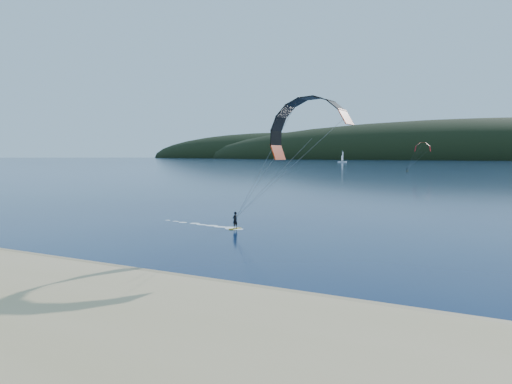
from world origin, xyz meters
TOP-DOWN VIEW (x-y plane):
  - ground at (0.00, 0.00)m, footprint 1800.00×1800.00m
  - wet_sand at (0.00, 4.50)m, footprint 220.00×2.50m
  - kitesurfer_near at (1.69, 19.05)m, footprint 24.57×7.76m
  - kitesurfer_far at (-21.47, 199.25)m, footprint 11.05×6.18m
  - sailboat at (-125.37, 401.66)m, footprint 7.51×4.93m

SIDE VIEW (x-z plane):
  - ground at x=0.00m, z-range 0.00..0.00m
  - wet_sand at x=0.00m, z-range 0.00..0.10m
  - sailboat at x=-125.37m, z-range -4.64..6.25m
  - kitesurfer_near at x=1.69m, z-range 1.65..15.10m
  - kitesurfer_far at x=-21.47m, z-range 3.22..14.84m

